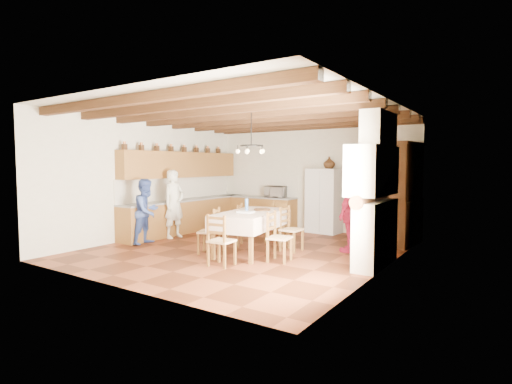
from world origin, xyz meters
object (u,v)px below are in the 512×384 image
person_man (174,204)px  dining_table (251,216)px  person_woman_blue (147,211)px  microwave (276,192)px  hutch (404,194)px  chair_end_near (222,240)px  chair_end_far (276,223)px  chair_left_far (233,225)px  person_woman_red (351,215)px  chair_left_near (209,231)px  chair_right_far (291,229)px  refrigerator (325,201)px  chair_right_near (280,237)px

person_man → dining_table: bearing=-96.5°
person_woman_blue → person_man: bearing=-7.8°
person_woman_blue → microwave: person_woman_blue is taller
hutch → dining_table: size_ratio=1.11×
microwave → chair_end_near: bearing=-87.9°
chair_end_far → microwave: bearing=122.1°
chair_left_far → person_woman_red: size_ratio=0.61×
chair_left_near → chair_left_far: bearing=163.0°
chair_right_far → chair_end_near: same height
chair_left_far → chair_end_near: 1.85m
microwave → person_woman_red: bearing=-48.4°
chair_end_near → microwave: (-1.42, 4.32, 0.58)m
hutch → chair_end_near: (-2.30, -3.81, -0.70)m
dining_table → chair_end_far: size_ratio=2.21×
dining_table → chair_end_near: chair_end_near is taller
chair_left_near → person_woman_red: bearing=103.8°
person_man → person_woman_red: size_ratio=1.10×
chair_right_far → person_woman_red: 1.29m
refrigerator → person_woman_red: refrigerator is taller
chair_end_far → microwave: size_ratio=1.63×
chair_left_far → person_woman_red: 2.66m
dining_table → microwave: size_ratio=3.60×
person_woman_blue → person_woman_red: bearing=-77.5°
chair_right_far → person_man: size_ratio=0.56×
hutch → chair_left_far: hutch is taller
chair_end_near → chair_right_far: bearing=-108.0°
chair_left_near → chair_end_near: 1.07m
refrigerator → chair_right_near: size_ratio=1.82×
hutch → chair_right_near: (-1.57, -2.95, -0.70)m
chair_right_far → person_man: person_man is taller
refrigerator → person_woman_red: size_ratio=1.11×
chair_left_far → person_woman_blue: 2.04m
refrigerator → chair_end_far: (-0.38, -1.99, -0.39)m
refrigerator → person_man: bearing=-130.1°
hutch → chair_left_far: size_ratio=2.46×
person_woman_blue → chair_end_far: bearing=-64.0°
chair_right_far → chair_end_far: 0.96m
chair_end_far → person_man: person_man is taller
dining_table → person_woman_red: (1.73, 1.22, -0.00)m
hutch → chair_right_far: bearing=-127.3°
chair_right_far → hutch: bearing=-40.6°
chair_end_far → chair_right_near: bearing=-56.2°
chair_left_near → person_man: size_ratio=0.56×
chair_left_near → microwave: bearing=166.1°
dining_table → chair_left_near: (-0.69, -0.56, -0.30)m
chair_left_far → person_woman_red: (2.51, 0.84, 0.30)m
person_man → person_woman_red: (4.32, 0.87, -0.08)m
refrigerator → chair_left_near: refrigerator is taller
chair_right_near → chair_end_near: 1.13m
chair_end_far → person_man: size_ratio=0.56×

